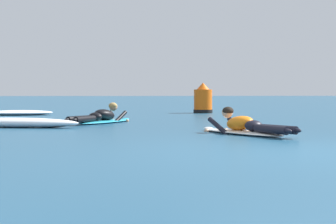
% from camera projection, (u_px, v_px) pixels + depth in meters
% --- Properties ---
extents(ground_plane, '(120.00, 120.00, 0.00)m').
position_uv_depth(ground_plane, '(202.00, 117.00, 17.66)').
color(ground_plane, navy).
extents(surfer_near, '(1.52, 2.42, 0.54)m').
position_uv_depth(surfer_near, '(245.00, 127.00, 10.75)').
color(surfer_near, white).
rests_on(surfer_near, ground).
extents(surfer_far, '(1.67, 2.42, 0.54)m').
position_uv_depth(surfer_far, '(101.00, 118.00, 14.39)').
color(surfer_far, '#2DB2D1').
rests_on(surfer_far, ground).
extents(whitewater_mid_left, '(2.92, 1.15, 0.21)m').
position_uv_depth(whitewater_mid_left, '(14.00, 123.00, 12.73)').
color(whitewater_mid_left, white).
rests_on(whitewater_mid_left, ground).
extents(whitewater_mid_right, '(2.33, 1.36, 0.16)m').
position_uv_depth(whitewater_mid_right, '(18.00, 113.00, 18.98)').
color(whitewater_mid_right, white).
rests_on(whitewater_mid_right, ground).
extents(channel_marker_buoy, '(0.67, 0.67, 1.06)m').
position_uv_depth(channel_marker_buoy, '(203.00, 101.00, 20.69)').
color(channel_marker_buoy, '#EA5B0F').
rests_on(channel_marker_buoy, ground).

